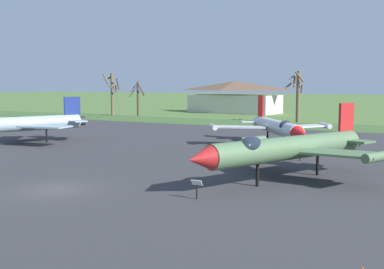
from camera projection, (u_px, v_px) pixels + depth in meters
ground_plane at (55, 191)px, 26.41m from camera, size 600.00×600.00×0.00m
asphalt_apron at (189, 154)px, 40.23m from camera, size 95.76×52.80×0.05m
grass_verge_strip at (295, 126)px, 68.49m from camera, size 155.76×12.00×0.06m
jet_fighter_front_left at (13, 124)px, 46.10m from camera, size 10.73×15.12×4.78m
jet_fighter_front_right at (277, 127)px, 44.71m from camera, size 11.86×12.90×4.92m
info_placard_front_right at (300, 154)px, 36.38m from camera, size 0.67×0.36×0.92m
jet_fighter_rear_center at (287, 148)px, 28.62m from camera, size 10.47×14.15×4.78m
info_placard_rear_center at (197, 187)px, 24.16m from camera, size 0.61×0.25×1.08m
bare_tree_far_left at (112, 91)px, 90.95m from camera, size 3.63×3.63×8.37m
bare_tree_left_of_center at (138, 97)px, 89.08m from camera, size 2.61×2.58×6.95m
bare_tree_center at (297, 93)px, 74.10m from camera, size 3.14×3.13×8.27m
visitor_building at (234, 97)px, 100.68m from camera, size 21.36×11.04×6.89m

